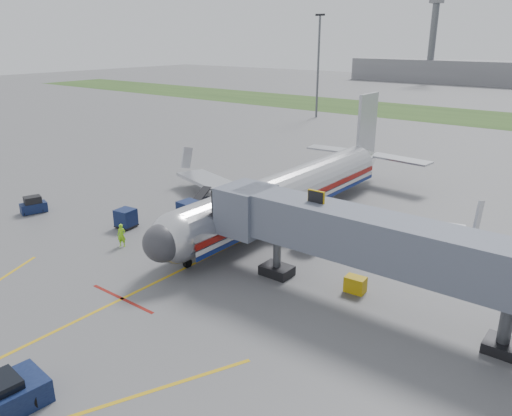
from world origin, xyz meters
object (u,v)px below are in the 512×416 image
Objects in this scene: airliner at (288,191)px; ramp_worker at (122,235)px; baggage_tug at (33,206)px; belt_loader at (196,209)px; pushback_tug at (0,398)px.

airliner reaches higher than ramp_worker.
baggage_tug is at bearing -145.93° from airliner.
belt_loader is 2.36× the size of ramp_worker.
airliner is 13.68× the size of baggage_tug.
pushback_tug is (4.00, -29.15, -1.96)m from airliner.
baggage_tug is (-24.38, 15.37, 0.04)m from pushback_tug.
baggage_tug is at bearing 147.78° from pushback_tug.
belt_loader reaches higher than baggage_tug.
belt_loader is at bearing -149.57° from airliner.
baggage_tug is at bearing 149.33° from ramp_worker.
pushback_tug is 2.16× the size of ramp_worker.
ramp_worker is (-10.95, 15.39, 0.27)m from pushback_tug.
baggage_tug is 13.43m from ramp_worker.
pushback_tug is 28.82m from baggage_tug.
pushback_tug is 27.27m from belt_loader.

